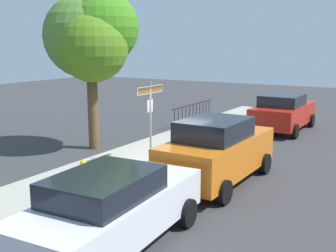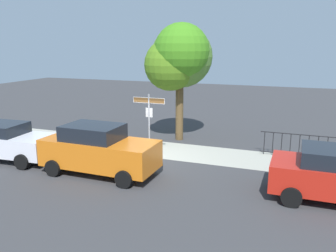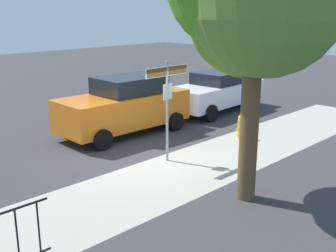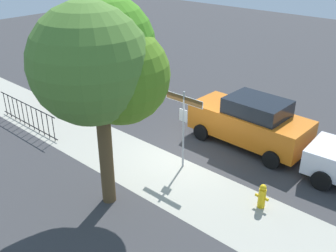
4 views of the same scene
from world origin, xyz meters
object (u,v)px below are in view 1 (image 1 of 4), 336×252
object	(u,v)px
car_red	(283,112)
fire_hydrant	(84,173)
shade_tree	(92,37)
car_white	(112,209)
street_sign	(150,105)
car_orange	(217,150)

from	to	relation	value
car_red	fire_hydrant	bearing A→B (deg)	167.01
car_red	fire_hydrant	xyz separation A→B (m)	(-10.86, 2.57, -0.50)
shade_tree	car_white	xyz separation A→B (m)	(-6.06, -5.64, -3.44)
street_sign	car_white	size ratio (longest dim) A/B	0.60
street_sign	shade_tree	world-z (taller)	shade_tree
shade_tree	fire_hydrant	bearing A→B (deg)	-143.63
shade_tree	fire_hydrant	distance (m)	5.90
street_sign	car_orange	size ratio (longest dim) A/B	0.61
car_orange	car_red	xyz separation A→B (m)	(8.57, 0.51, -0.08)
car_white	car_orange	size ratio (longest dim) A/B	1.03
car_orange	fire_hydrant	size ratio (longest dim) A/B	5.79
shade_tree	street_sign	bearing A→B (deg)	-98.37
car_white	car_orange	distance (m)	4.78
car_orange	car_red	distance (m)	8.59
street_sign	car_red	world-z (taller)	street_sign
street_sign	car_red	size ratio (longest dim) A/B	0.61
car_white	car_orange	xyz separation A→B (m)	(4.78, -0.08, 0.13)
car_orange	car_red	world-z (taller)	car_orange
shade_tree	fire_hydrant	size ratio (longest dim) A/B	7.65
car_orange	fire_hydrant	bearing A→B (deg)	127.76
street_sign	shade_tree	bearing A→B (deg)	81.63
shade_tree	fire_hydrant	world-z (taller)	shade_tree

